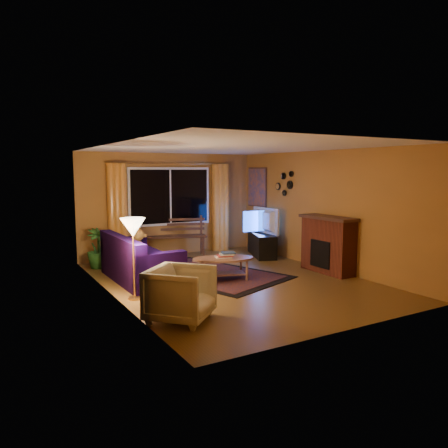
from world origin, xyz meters
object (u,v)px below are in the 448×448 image
sofa (140,258)px  tv_console (262,244)px  bench (173,246)px  coffee_table (223,269)px  floor_lamp (134,260)px  armchair (181,291)px

sofa → tv_console: bearing=14.1°
sofa → bench: bearing=51.7°
coffee_table → bench: bearing=88.3°
floor_lamp → armchair: bearing=-79.9°
armchair → tv_console: (3.66, 3.32, -0.14)m
floor_lamp → tv_console: (3.90, 2.01, -0.38)m
bench → armchair: (-1.72, -4.33, 0.17)m
floor_lamp → tv_console: size_ratio=0.98×
coffee_table → armchair: bearing=-134.1°
armchair → floor_lamp: 1.35m
sofa → coffee_table: bearing=-28.3°
sofa → floor_lamp: floor_lamp is taller
armchair → floor_lamp: size_ratio=0.64×
bench → sofa: (-1.47, -1.91, 0.19)m
bench → tv_console: (1.94, -1.01, 0.03)m
armchair → tv_console: 4.95m
floor_lamp → coffee_table: size_ratio=1.11×
sofa → tv_console: 3.53m
bench → tv_console: 2.18m
coffee_table → floor_lamp: bearing=-168.4°
bench → floor_lamp: size_ratio=1.24×
floor_lamp → bench: bearing=57.0°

